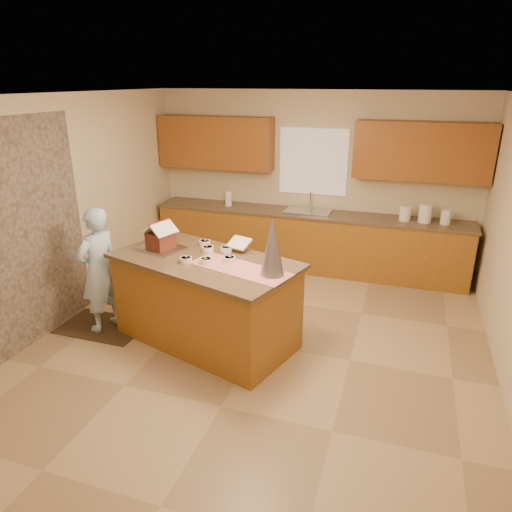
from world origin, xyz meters
name	(u,v)px	position (x,y,z in m)	size (l,w,h in m)	color
floor	(259,345)	(0.00, 0.00, 0.00)	(5.50, 5.50, 0.00)	tan
ceiling	(259,95)	(0.00, 0.00, 2.70)	(5.50, 5.50, 0.00)	silver
wall_back	(313,181)	(0.00, 2.75, 1.35)	(5.50, 5.50, 0.00)	beige
wall_front	(97,387)	(0.00, -2.75, 1.35)	(5.50, 5.50, 0.00)	beige
wall_left	(60,212)	(-2.50, 0.00, 1.35)	(5.50, 5.50, 0.00)	beige
stone_accent	(11,241)	(-2.48, -0.80, 1.25)	(2.50, 2.50, 0.00)	gray
window_curtain	(313,162)	(0.00, 2.72, 1.65)	(1.05, 0.03, 1.00)	white
back_counter_base	(307,242)	(0.00, 2.45, 0.44)	(4.80, 0.60, 0.88)	#A26A21
back_counter_top	(308,214)	(0.00, 2.45, 0.90)	(4.85, 0.63, 0.04)	brown
upper_cabinet_left	(216,142)	(-1.55, 2.57, 1.90)	(1.85, 0.35, 0.80)	brown
upper_cabinet_right	(422,151)	(1.55, 2.57, 1.90)	(1.85, 0.35, 0.80)	brown
sink	(308,214)	(0.00, 2.45, 0.89)	(0.70, 0.45, 0.12)	silver
faucet	(311,201)	(0.00, 2.63, 1.06)	(0.03, 0.03, 0.28)	silver
island_base	(206,302)	(-0.61, -0.07, 0.48)	(1.97, 0.98, 0.96)	#A26A21
island_top	(204,261)	(-0.61, -0.07, 0.98)	(2.06, 1.07, 0.04)	brown
table_runner	(240,268)	(-0.14, -0.22, 1.01)	(1.09, 0.39, 0.01)	red
baking_tray	(161,248)	(-1.20, 0.05, 1.02)	(0.50, 0.37, 0.03)	silver
cookbook	(239,243)	(-0.33, 0.27, 1.10)	(0.24, 0.02, 0.20)	white
tinsel_tree	(272,247)	(0.23, -0.28, 1.31)	(0.24, 0.24, 0.60)	#9E9DA8
rug	(103,326)	(-1.94, -0.20, 0.01)	(1.01, 0.66, 0.01)	black
boy	(99,270)	(-1.89, -0.20, 0.76)	(0.54, 0.36, 1.49)	#B0D4FA
canister_a	(405,213)	(1.43, 2.45, 1.03)	(0.16, 0.16, 0.22)	white
canister_b	(425,213)	(1.70, 2.45, 1.05)	(0.18, 0.18, 0.26)	white
canister_c	(446,217)	(1.98, 2.45, 1.02)	(0.14, 0.14, 0.20)	white
paper_towel	(228,198)	(-1.31, 2.45, 1.04)	(0.11, 0.11, 0.24)	white
gingerbread_house	(161,238)	(-1.20, 0.05, 1.15)	(0.38, 0.38, 0.31)	#5D2618
candy_bowls	(210,253)	(-0.58, 0.03, 1.04)	(0.60, 0.70, 0.06)	yellow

